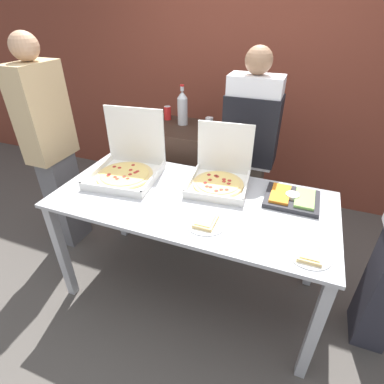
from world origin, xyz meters
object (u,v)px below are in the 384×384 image
pizza_box_near_left (220,175)px  veggie_tray (292,198)px  paper_plate_front_right (310,253)px  soda_can_colored (168,113)px  soda_bottle (182,108)px  soda_can_silver (209,125)px  person_guest_cap (52,148)px  paper_plate_front_left (206,221)px  person_server_vest (249,147)px  pizza_box_near_right (128,165)px

pizza_box_near_left → veggie_tray: (0.51, -0.04, -0.05)m
paper_plate_front_right → soda_can_colored: (-1.37, 1.23, 0.22)m
pizza_box_near_left → soda_bottle: soda_bottle is taller
soda_can_silver → person_guest_cap: person_guest_cap is taller
soda_can_colored → soda_bottle: bearing=-21.7°
pizza_box_near_left → soda_bottle: 0.87m
paper_plate_front_left → soda_can_colored: size_ratio=2.05×
paper_plate_front_left → soda_can_silver: soda_can_silver is taller
paper_plate_front_right → person_server_vest: bearing=118.0°
veggie_tray → soda_can_colored: (-1.24, 0.74, 0.21)m
soda_bottle → paper_plate_front_left: bearing=-61.2°
soda_can_colored → person_guest_cap: person_guest_cap is taller
veggie_tray → soda_can_silver: (-0.77, 0.58, 0.21)m
pizza_box_near_right → paper_plate_front_left: size_ratio=2.09×
veggie_tray → soda_can_colored: soda_can_colored is taller
pizza_box_near_right → pizza_box_near_left: bearing=3.3°
soda_bottle → pizza_box_near_left: bearing=-49.1°
paper_plate_front_right → soda_can_silver: (-0.91, 1.06, 0.22)m
pizza_box_near_right → person_guest_cap: bearing=170.6°
soda_bottle → person_guest_cap: 1.16m
soda_bottle → soda_can_colored: 0.22m
soda_can_colored → soda_can_silver: bearing=-19.4°
soda_bottle → soda_can_silver: 0.31m
soda_bottle → person_server_vest: size_ratio=0.20×
pizza_box_near_left → person_guest_cap: 1.44m
paper_plate_front_left → pizza_box_near_right: bearing=154.8°
pizza_box_near_right → person_server_vest: size_ratio=0.31×
pizza_box_near_right → paper_plate_front_left: (0.74, -0.35, -0.07)m
veggie_tray → soda_bottle: size_ratio=0.99×
veggie_tray → soda_bottle: 1.28m
paper_plate_front_right → pizza_box_near_right: bearing=162.9°
pizza_box_near_left → person_guest_cap: person_guest_cap is taller
soda_can_silver → soda_can_colored: size_ratio=1.00×
soda_bottle → soda_can_silver: (0.28, -0.09, -0.09)m
soda_bottle → person_server_vest: (0.65, -0.14, -0.22)m
person_server_vest → soda_can_silver: bearing=-8.2°
person_server_vest → pizza_box_near_left: bearing=77.6°
paper_plate_front_left → soda_can_silver: 1.08m
paper_plate_front_left → person_server_vest: person_server_vest is taller
person_guest_cap → soda_can_colored: bearing=137.7°
paper_plate_front_right → person_server_vest: person_server_vest is taller
person_server_vest → soda_bottle: bearing=-12.5°
pizza_box_near_left → soda_can_colored: (-0.73, 0.70, 0.16)m
soda_bottle → soda_can_silver: size_ratio=2.81×
soda_can_colored → paper_plate_front_left: bearing=-56.0°
veggie_tray → person_server_vest: 0.67m
veggie_tray → soda_can_silver: soda_can_silver is taller
soda_can_silver → pizza_box_near_right: bearing=-122.7°
veggie_tray → soda_can_colored: size_ratio=2.77×
veggie_tray → pizza_box_near_left: bearing=175.5°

